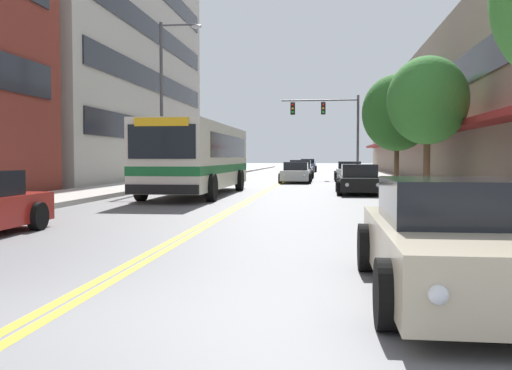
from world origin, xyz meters
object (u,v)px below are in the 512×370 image
Objects in this scene: car_white_parked_right_mid at (349,172)px; car_champagne_parked_right_foreground at (454,242)px; street_tree_right_mid at (428,101)px; car_slate_blue_moving_second at (308,166)px; traffic_signal_mast at (331,119)px; car_navy_parked_left_near at (216,173)px; street_tree_right_far at (397,113)px; car_dark_grey_moving_lead at (300,170)px; car_black_parked_right_far at (359,180)px; car_silver_moving_third at (296,173)px; city_bus at (199,156)px; street_lamp_left_far at (167,91)px.

car_champagne_parked_right_foreground is at bearing -90.26° from car_white_parked_right_mid.
car_white_parked_right_mid is at bearing 97.89° from street_tree_right_mid.
car_slate_blue_moving_second is 0.78× the size of traffic_signal_mast.
street_tree_right_mid reaches higher than car_white_parked_right_mid.
street_tree_right_far is (10.89, -5.70, 3.38)m from car_navy_parked_left_near.
car_dark_grey_moving_lead reaches higher than car_champagne_parked_right_foreground.
car_champagne_parked_right_foreground is 0.99× the size of car_black_parked_right_far.
car_silver_moving_third is at bearing 113.22° from street_tree_right_mid.
street_tree_right_far is at bearing -75.19° from car_white_parked_right_mid.
traffic_signal_mast is (2.36, -20.46, 3.77)m from car_slate_blue_moving_second.
car_slate_blue_moving_second reaches higher than car_champagne_parked_right_foreground.
street_tree_right_far is at bearing 38.05° from city_bus.
street_lamp_left_far is at bearing -163.73° from street_tree_right_far.
street_tree_right_far is at bearing -27.64° from car_navy_parked_left_near.
traffic_signal_mast reaches higher than car_dark_grey_moving_lead.
city_bus reaches higher than car_champagne_parked_right_foreground.
car_black_parked_right_far is at bearing -52.91° from car_navy_parked_left_near.
car_silver_moving_third is (-3.32, 10.72, 0.01)m from car_black_parked_right_far.
traffic_signal_mast is at bearing 106.33° from car_white_parked_right_mid.
car_white_parked_right_mid is at bearing 89.45° from car_black_parked_right_far.
car_slate_blue_moving_second is (-3.56, 24.57, 0.05)m from car_white_parked_right_mid.
street_tree_right_mid is at bearing -47.76° from car_black_parked_right_far.
traffic_signal_mast reaches higher than street_tree_right_mid.
street_lamp_left_far reaches higher than car_white_parked_right_mid.
car_white_parked_right_mid reaches higher than car_navy_parked_left_near.
car_champagne_parked_right_foreground is 0.78× the size of street_tree_right_far.
car_dark_grey_moving_lead is 0.94× the size of car_silver_moving_third.
car_silver_moving_third is 0.55× the size of street_lamp_left_far.
car_champagne_parked_right_foreground is at bearing -74.06° from car_navy_parked_left_near.
car_dark_grey_moving_lead is 0.52× the size of street_lamp_left_far.
car_champagne_parked_right_foreground is 36.83m from traffic_signal_mast.
city_bus is 2.42× the size of car_white_parked_right_mid.
car_white_parked_right_mid is 0.86× the size of street_tree_right_mid.
car_navy_parked_left_near is 0.53× the size of street_lamp_left_far.
car_white_parked_right_mid is 16.94m from street_tree_right_mid.
street_lamp_left_far is (-5.87, -36.10, 4.19)m from car_slate_blue_moving_second.
street_tree_right_mid is at bearing -82.11° from car_white_parked_right_mid.
car_black_parked_right_far is at bearing -111.98° from street_tree_right_far.
car_navy_parked_left_near is 12.75m from street_tree_right_far.
car_slate_blue_moving_second is 36.81m from street_lamp_left_far.
traffic_signal_mast is at bearing 91.65° from car_champagne_parked_right_foreground.
car_silver_moving_third is 8.26m from street_tree_right_far.
car_dark_grey_moving_lead is 20.04m from car_slate_blue_moving_second.
street_tree_right_mid is (11.02, -14.04, 3.20)m from car_navy_parked_left_near.
city_bus reaches higher than car_dark_grey_moving_lead.
street_lamp_left_far is at bearing -125.35° from car_silver_moving_third.
car_navy_parked_left_near is at bearing 128.13° from street_tree_right_mid.
street_tree_right_mid is at bearing -7.34° from city_bus.
car_navy_parked_left_near is 8.72m from car_dark_grey_moving_lead.
city_bus is 2.43× the size of car_champagne_parked_right_foreground.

